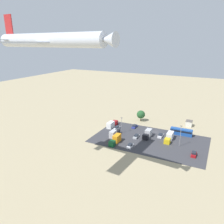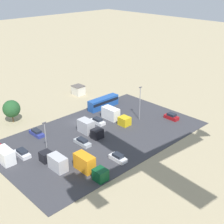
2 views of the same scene
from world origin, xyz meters
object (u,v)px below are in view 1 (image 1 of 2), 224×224
(parked_car_0, at_px, (161,136))
(parked_car_1, at_px, (130,146))
(parked_car_2, at_px, (117,128))
(parked_car_3, at_px, (135,126))
(parked_truck_1, at_px, (114,133))
(bus, at_px, (181,132))
(parked_truck_2, at_px, (148,134))
(parked_car_4, at_px, (136,136))
(parked_truck_4, at_px, (169,137))
(airplane, at_px, (51,40))
(parked_truck_3, at_px, (112,124))
(parked_car_5, at_px, (194,154))
(parked_truck_0, at_px, (116,140))
(shed_building, at_px, (189,123))

(parked_car_0, bearing_deg, parked_car_1, 62.07)
(parked_car_2, distance_m, parked_car_3, 9.61)
(parked_truck_1, bearing_deg, bus, 29.42)
(parked_car_2, height_order, parked_truck_2, parked_truck_2)
(parked_car_4, bearing_deg, parked_truck_1, 18.24)
(parked_car_1, xyz_separation_m, parked_car_3, (6.57, -22.19, -0.05))
(parked_truck_4, xyz_separation_m, airplane, (23.79, 46.95, 41.99))
(parked_truck_2, bearing_deg, parked_car_3, -40.72)
(parked_truck_3, bearing_deg, parked_car_3, 21.79)
(parked_car_5, relative_size, parked_truck_3, 0.45)
(parked_truck_2, distance_m, parked_truck_3, 21.49)
(parked_car_1, relative_size, parked_truck_3, 0.46)
(parked_car_1, bearing_deg, parked_truck_3, 135.09)
(parked_car_0, xyz_separation_m, parked_car_2, (22.76, 0.54, -0.01))
(bus, bearing_deg, parked_car_2, -76.66)
(parked_car_0, distance_m, parked_truck_3, 26.60)
(parked_car_0, height_order, parked_truck_4, parked_truck_4)
(parked_car_0, height_order, parked_truck_2, parked_truck_2)
(parked_car_2, height_order, parked_truck_0, parked_truck_0)
(parked_car_5, distance_m, parked_truck_1, 36.78)
(parked_truck_1, distance_m, parked_truck_4, 25.64)
(parked_car_0, relative_size, parked_truck_0, 0.53)
(parked_car_2, height_order, parked_car_4, parked_car_2)
(parked_truck_1, bearing_deg, parked_car_3, 72.31)
(shed_building, bearing_deg, bus, 83.66)
(parked_truck_1, distance_m, parked_truck_3, 12.18)
(parked_truck_0, relative_size, parked_truck_2, 1.14)
(parked_car_0, relative_size, parked_truck_2, 0.60)
(shed_building, distance_m, airplane, 86.39)
(parked_car_3, xyz_separation_m, parked_car_5, (-31.93, 17.72, 0.09))
(parked_car_3, height_order, parked_truck_3, parked_truck_3)
(shed_building, xyz_separation_m, parked_car_0, (9.88, 20.79, -0.84))
(shed_building, xyz_separation_m, parked_truck_2, (15.34, 23.72, 0.07))
(shed_building, bearing_deg, airplane, 67.25)
(parked_car_0, distance_m, parked_car_5, 20.52)
(parked_truck_3, bearing_deg, parked_truck_1, -57.87)
(parked_truck_1, bearing_deg, parked_car_4, 18.24)
(parked_truck_0, bearing_deg, bus, -137.47)
(parked_truck_2, bearing_deg, parked_car_2, -7.88)
(bus, xyz_separation_m, parked_car_4, (18.37, 12.71, -1.09))
(parked_truck_3, bearing_deg, parked_car_2, -23.58)
(parked_car_2, distance_m, parked_truck_1, 9.09)
(parked_car_4, distance_m, airplane, 61.40)
(parked_car_1, bearing_deg, bus, 53.83)
(shed_building, relative_size, parked_car_5, 0.96)
(parked_car_1, distance_m, parked_truck_2, 14.09)
(parked_car_2, bearing_deg, shed_building, 33.15)
(parked_car_5, relative_size, parked_truck_4, 0.43)
(parked_car_1, height_order, airplane, airplane)
(parked_car_5, bearing_deg, parked_truck_4, 139.68)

